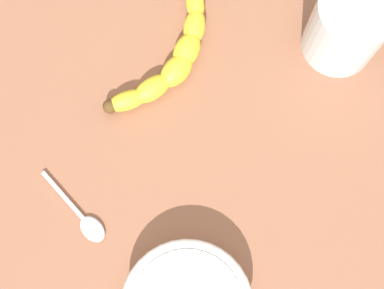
{
  "coord_description": "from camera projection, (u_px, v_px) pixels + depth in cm",
  "views": [
    {
      "loc": [
        17.2,
        18.47,
        67.02
      ],
      "look_at": [
        5.84,
        8.02,
        5.0
      ],
      "focal_mm": 49.71,
      "sensor_mm": 36.0,
      "label": 1
    }
  ],
  "objects": [
    {
      "name": "wooden_tabletop",
      "position": [
        177.0,
        79.0,
        0.7
      ],
      "size": [
        120.0,
        120.0,
        3.0
      ],
      "primitive_type": "cube",
      "color": "#945D43",
      "rests_on": "ground"
    },
    {
      "name": "banana",
      "position": [
        172.0,
        57.0,
        0.67
      ],
      "size": [
        20.97,
        8.66,
        3.15
      ],
      "rotation": [
        0.0,
        0.0,
        3.32
      ],
      "color": "yellow",
      "rests_on": "wooden_tabletop"
    },
    {
      "name": "smoothie_glass",
      "position": [
        347.0,
        28.0,
        0.65
      ],
      "size": [
        9.34,
        9.34,
        9.69
      ],
      "color": "silver",
      "rests_on": "wooden_tabletop"
    },
    {
      "name": "teaspoon",
      "position": [
        89.0,
        225.0,
        0.63
      ],
      "size": [
        2.68,
        11.28,
        0.8
      ],
      "rotation": [
        0.0,
        0.0,
        1.49
      ],
      "color": "silver",
      "rests_on": "wooden_tabletop"
    }
  ]
}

